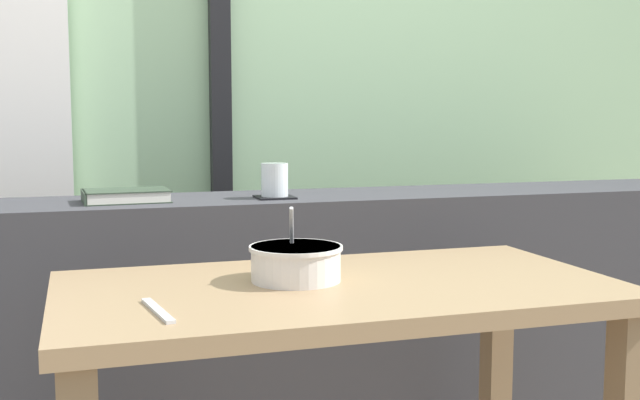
{
  "coord_description": "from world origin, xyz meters",
  "views": [
    {
      "loc": [
        -0.47,
        -1.5,
        1.06
      ],
      "look_at": [
        0.14,
        0.43,
        0.84
      ],
      "focal_mm": 43.36,
      "sensor_mm": 36.0,
      "label": 1
    }
  ],
  "objects_px": {
    "soup_bowl": "(296,264)",
    "fork_utensil": "(158,310)",
    "juice_glass": "(275,181)",
    "coaster_square": "(275,197)",
    "closed_book": "(125,196)",
    "breakfast_table": "(339,347)"
  },
  "relations": [
    {
      "from": "soup_bowl",
      "to": "juice_glass",
      "type": "bearing_deg",
      "value": 80.29
    },
    {
      "from": "juice_glass",
      "to": "fork_utensil",
      "type": "relative_size",
      "value": 0.52
    },
    {
      "from": "juice_glass",
      "to": "fork_utensil",
      "type": "bearing_deg",
      "value": -118.53
    },
    {
      "from": "juice_glass",
      "to": "closed_book",
      "type": "xyz_separation_m",
      "value": [
        -0.39,
        0.03,
        -0.03
      ]
    },
    {
      "from": "breakfast_table",
      "to": "fork_utensil",
      "type": "height_order",
      "value": "fork_utensil"
    },
    {
      "from": "soup_bowl",
      "to": "breakfast_table",
      "type": "bearing_deg",
      "value": -30.0
    },
    {
      "from": "closed_book",
      "to": "fork_utensil",
      "type": "bearing_deg",
      "value": -89.48
    },
    {
      "from": "breakfast_table",
      "to": "closed_book",
      "type": "height_order",
      "value": "closed_book"
    },
    {
      "from": "soup_bowl",
      "to": "fork_utensil",
      "type": "relative_size",
      "value": 1.11
    },
    {
      "from": "closed_book",
      "to": "breakfast_table",
      "type": "bearing_deg",
      "value": -58.34
    },
    {
      "from": "closed_book",
      "to": "soup_bowl",
      "type": "xyz_separation_m",
      "value": [
        0.3,
        -0.56,
        -0.09
      ]
    },
    {
      "from": "juice_glass",
      "to": "fork_utensil",
      "type": "height_order",
      "value": "juice_glass"
    },
    {
      "from": "closed_book",
      "to": "juice_glass",
      "type": "bearing_deg",
      "value": -4.24
    },
    {
      "from": "coaster_square",
      "to": "juice_glass",
      "type": "height_order",
      "value": "juice_glass"
    },
    {
      "from": "breakfast_table",
      "to": "soup_bowl",
      "type": "xyz_separation_m",
      "value": [
        -0.08,
        0.04,
        0.17
      ]
    },
    {
      "from": "soup_bowl",
      "to": "fork_utensil",
      "type": "distance_m",
      "value": 0.34
    },
    {
      "from": "breakfast_table",
      "to": "soup_bowl",
      "type": "height_order",
      "value": "soup_bowl"
    },
    {
      "from": "soup_bowl",
      "to": "fork_utensil",
      "type": "height_order",
      "value": "soup_bowl"
    },
    {
      "from": "coaster_square",
      "to": "soup_bowl",
      "type": "height_order",
      "value": "soup_bowl"
    },
    {
      "from": "breakfast_table",
      "to": "closed_book",
      "type": "xyz_separation_m",
      "value": [
        -0.37,
        0.61,
        0.26
      ]
    },
    {
      "from": "breakfast_table",
      "to": "closed_book",
      "type": "relative_size",
      "value": 4.96
    },
    {
      "from": "breakfast_table",
      "to": "juice_glass",
      "type": "height_order",
      "value": "juice_glass"
    }
  ]
}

